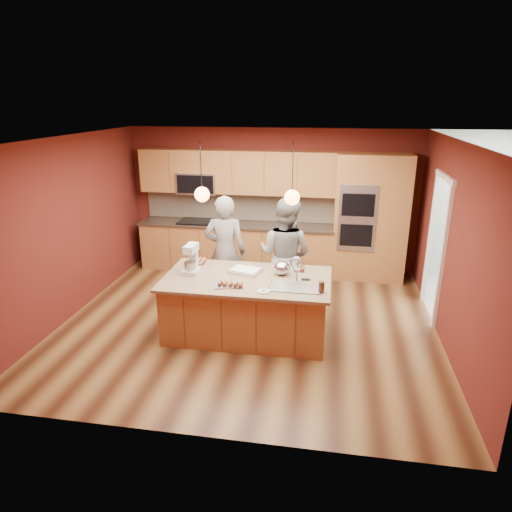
% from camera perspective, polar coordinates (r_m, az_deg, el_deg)
% --- Properties ---
extents(floor, '(5.50, 5.50, 0.00)m').
position_cam_1_polar(floor, '(6.97, -0.92, -8.28)').
color(floor, '#3E2112').
rests_on(floor, ground).
extents(ceiling, '(5.50, 5.50, 0.00)m').
position_cam_1_polar(ceiling, '(6.21, -1.05, 14.43)').
color(ceiling, white).
rests_on(ceiling, ground).
extents(wall_back, '(5.50, 0.00, 5.50)m').
position_cam_1_polar(wall_back, '(8.86, 1.99, 7.00)').
color(wall_back, '#551A15').
rests_on(wall_back, ground).
extents(wall_front, '(5.50, 0.00, 5.50)m').
position_cam_1_polar(wall_front, '(4.19, -7.26, -7.35)').
color(wall_front, '#551A15').
rests_on(wall_front, ground).
extents(wall_left, '(0.00, 5.00, 5.00)m').
position_cam_1_polar(wall_left, '(7.45, -22.28, 3.24)').
color(wall_left, '#551A15').
rests_on(wall_left, ground).
extents(wall_right, '(0.00, 5.00, 5.00)m').
position_cam_1_polar(wall_right, '(6.56, 23.36, 1.06)').
color(wall_right, '#551A15').
rests_on(wall_right, ground).
extents(cabinet_run, '(3.74, 0.64, 2.30)m').
position_cam_1_polar(cabinet_run, '(8.81, -2.66, 4.49)').
color(cabinet_run, '#996330').
rests_on(cabinet_run, floor).
extents(oven_column, '(1.30, 0.62, 2.30)m').
position_cam_1_polar(oven_column, '(8.56, 14.07, 4.64)').
color(oven_column, '#996330').
rests_on(oven_column, floor).
extents(doorway_trim, '(0.08, 1.11, 2.20)m').
position_cam_1_polar(doorway_trim, '(7.39, 21.56, 0.76)').
color(doorway_trim, white).
rests_on(doorway_trim, wall_right).
extents(pendant_left, '(0.20, 0.20, 0.80)m').
position_cam_1_polar(pendant_left, '(6.14, -6.76, 7.69)').
color(pendant_left, black).
rests_on(pendant_left, ceiling).
extents(pendant_right, '(0.20, 0.20, 0.80)m').
position_cam_1_polar(pendant_right, '(5.92, 4.53, 7.34)').
color(pendant_right, black).
rests_on(pendant_right, ceiling).
extents(island, '(2.31, 1.30, 1.23)m').
position_cam_1_polar(island, '(6.50, -0.99, -6.14)').
color(island, '#996330').
rests_on(island, floor).
extents(person_left, '(0.69, 0.48, 1.81)m').
position_cam_1_polar(person_left, '(7.25, -3.88, 0.55)').
color(person_left, black).
rests_on(person_left, floor).
extents(person_right, '(1.05, 0.93, 1.80)m').
position_cam_1_polar(person_right, '(7.10, 3.63, 0.11)').
color(person_right, slate).
rests_on(person_right, floor).
extents(stand_mixer, '(0.24, 0.32, 0.42)m').
position_cam_1_polar(stand_mixer, '(6.52, -8.08, -0.60)').
color(stand_mixer, silver).
rests_on(stand_mixer, island).
extents(sheet_cake, '(0.51, 0.43, 0.05)m').
position_cam_1_polar(sheet_cake, '(6.53, -1.34, -1.83)').
color(sheet_cake, silver).
rests_on(sheet_cake, island).
extents(cooling_rack, '(0.45, 0.39, 0.02)m').
position_cam_1_polar(cooling_rack, '(6.10, -3.51, -3.55)').
color(cooling_rack, '#B7BBBF').
rests_on(cooling_rack, island).
extents(mixing_bowl, '(0.23, 0.23, 0.20)m').
position_cam_1_polar(mixing_bowl, '(6.43, 3.27, -1.53)').
color(mixing_bowl, '#B7BABD').
rests_on(mixing_bowl, island).
extents(plate, '(0.16, 0.16, 0.01)m').
position_cam_1_polar(plate, '(5.88, 0.92, -4.44)').
color(plate, silver).
rests_on(plate, island).
extents(tumbler, '(0.07, 0.07, 0.15)m').
position_cam_1_polar(tumbler, '(5.89, 8.18, -3.90)').
color(tumbler, '#3D1D11').
rests_on(tumbler, island).
extents(phone, '(0.13, 0.07, 0.01)m').
position_cam_1_polar(phone, '(6.30, 6.24, -2.93)').
color(phone, black).
rests_on(phone, island).
extents(cupcakes_left, '(0.28, 0.28, 0.06)m').
position_cam_1_polar(cupcakes_left, '(6.92, -7.56, -0.70)').
color(cupcakes_left, '#B77749').
rests_on(cupcakes_left, island).
extents(cupcakes_rack, '(0.34, 0.14, 0.06)m').
position_cam_1_polar(cupcakes_rack, '(6.02, -3.22, -3.47)').
color(cupcakes_rack, '#B77749').
rests_on(cupcakes_rack, island).
extents(cupcakes_right, '(0.17, 0.17, 0.07)m').
position_cam_1_polar(cupcakes_right, '(6.60, 5.43, -1.55)').
color(cupcakes_right, '#B77749').
rests_on(cupcakes_right, island).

